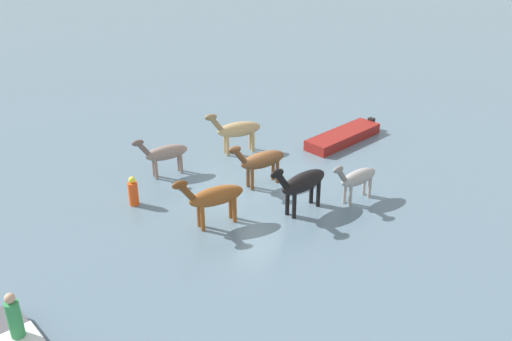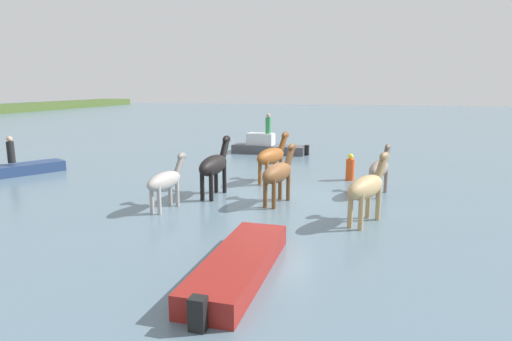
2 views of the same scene
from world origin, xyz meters
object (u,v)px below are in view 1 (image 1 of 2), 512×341
at_px(horse_rear_stallion, 357,178).
at_px(horse_gray_outer, 237,130).
at_px(boat_skiff_near, 343,138).
at_px(horse_mid_herd, 214,197).
at_px(horse_pinto_flank, 165,153).
at_px(horse_dark_mare, 302,183).
at_px(buoy_channel_marker, 133,192).
at_px(horse_lead, 261,160).
at_px(person_helmsman_aft, 14,317).

bearing_deg(horse_rear_stallion, horse_gray_outer, -81.21).
bearing_deg(boat_skiff_near, horse_mid_herd, 9.26).
distance_m(horse_pinto_flank, horse_dark_mare, 6.03).
xyz_separation_m(horse_dark_mare, boat_skiff_near, (-6.27, -2.73, -0.98)).
bearing_deg(buoy_channel_marker, horse_dark_mare, 129.90).
bearing_deg(boat_skiff_near, horse_lead, 4.59).
relative_size(horse_mid_herd, buoy_channel_marker, 2.24).
height_order(boat_skiff_near, buoy_channel_marker, buoy_channel_marker).
height_order(horse_rear_stallion, buoy_channel_marker, horse_rear_stallion).
bearing_deg(horse_pinto_flank, boat_skiff_near, 175.52).
distance_m(boat_skiff_near, buoy_channel_marker, 10.40).
bearing_deg(buoy_channel_marker, horse_rear_stallion, 136.38).
bearing_deg(horse_rear_stallion, horse_lead, -57.03).
height_order(horse_mid_herd, horse_gray_outer, horse_mid_herd).
distance_m(horse_gray_outer, horse_pinto_flank, 3.61).
distance_m(horse_dark_mare, person_helmsman_aft, 10.43).
bearing_deg(buoy_channel_marker, person_helmsman_aft, 37.61).
bearing_deg(horse_gray_outer, buoy_channel_marker, 30.78).
distance_m(horse_rear_stallion, person_helmsman_aft, 12.46).
bearing_deg(horse_rear_stallion, boat_skiff_near, -130.84).
distance_m(horse_gray_outer, boat_skiff_near, 5.13).
height_order(horse_lead, boat_skiff_near, horse_lead).
height_order(horse_lead, horse_gray_outer, horse_gray_outer).
xyz_separation_m(horse_gray_outer, horse_rear_stallion, (-0.05, 6.29, -0.14)).
bearing_deg(horse_rear_stallion, horse_mid_herd, -19.14).
relative_size(horse_mid_herd, horse_gray_outer, 1.04).
distance_m(horse_gray_outer, person_helmsman_aft, 13.60).
relative_size(horse_mid_herd, horse_lead, 1.02).
bearing_deg(horse_mid_herd, horse_lead, -146.79).
height_order(horse_mid_herd, person_helmsman_aft, person_helmsman_aft).
distance_m(horse_gray_outer, horse_dark_mare, 5.68).
distance_m(horse_pinto_flank, horse_rear_stallion, 7.68).
distance_m(horse_pinto_flank, boat_skiff_near, 8.51).
bearing_deg(person_helmsman_aft, boat_skiff_near, -169.77).
bearing_deg(horse_mid_herd, horse_gray_outer, -123.70).
distance_m(horse_pinto_flank, person_helmsman_aft, 10.72).
bearing_deg(horse_dark_mare, horse_gray_outer, -106.69).
distance_m(horse_mid_herd, horse_rear_stallion, 5.41).
xyz_separation_m(horse_mid_herd, horse_dark_mare, (-2.79, 1.53, 0.05)).
relative_size(horse_gray_outer, buoy_channel_marker, 2.15).
bearing_deg(horse_mid_herd, boat_skiff_near, -154.91).
bearing_deg(buoy_channel_marker, horse_mid_herd, 109.83).
bearing_deg(horse_mid_herd, horse_pinto_flank, -87.70).
distance_m(horse_rear_stallion, buoy_channel_marker, 8.22).
xyz_separation_m(person_helmsman_aft, buoy_channel_marker, (-6.48, -4.99, -1.22)).
relative_size(horse_dark_mare, buoy_channel_marker, 2.35).
bearing_deg(horse_dark_mare, horse_lead, -96.98).
height_order(boat_skiff_near, person_helmsman_aft, person_helmsman_aft).
relative_size(horse_rear_stallion, person_helmsman_aft, 1.87).
xyz_separation_m(horse_mid_herd, buoy_channel_marker, (1.14, -3.17, -0.59)).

